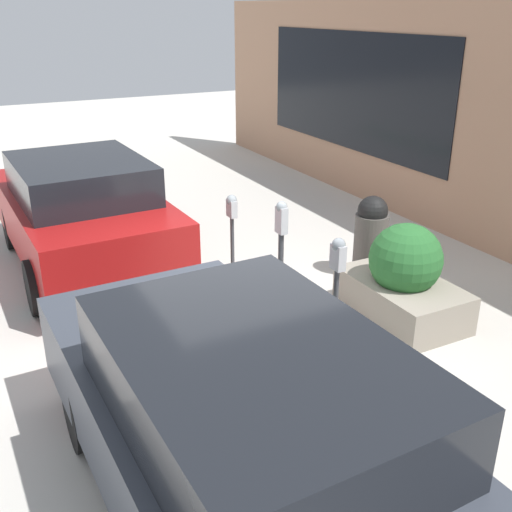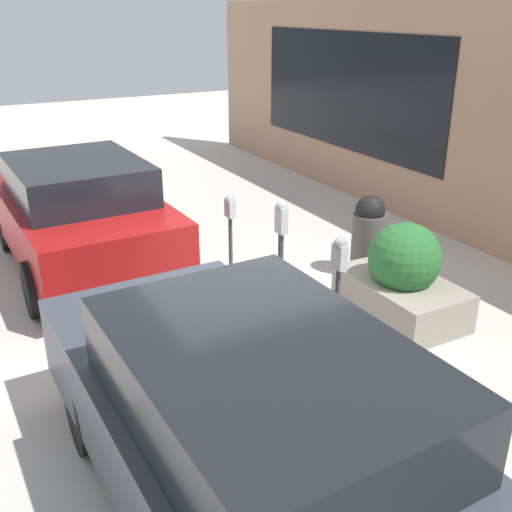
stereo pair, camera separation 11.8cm
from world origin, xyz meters
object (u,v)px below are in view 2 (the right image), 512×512
(parked_car_front, at_px, (254,433))
(trash_bin, at_px, (368,235))
(parking_meter_nearest, at_px, (338,277))
(parked_car_middle, at_px, (79,212))
(parking_meter_second, at_px, (281,244))
(planter_box, at_px, (402,279))
(parking_meter_middle, at_px, (230,219))

(parked_car_front, bearing_deg, trash_bin, -49.43)
(parking_meter_nearest, height_order, parked_car_middle, parked_car_middle)
(parked_car_front, xyz_separation_m, parked_car_middle, (5.43, -0.08, -0.00))
(parking_meter_second, relative_size, planter_box, 1.00)
(parking_meter_middle, xyz_separation_m, trash_bin, (-0.61, -1.86, -0.37))
(parking_meter_second, xyz_separation_m, trash_bin, (0.70, -1.85, -0.46))
(parking_meter_nearest, xyz_separation_m, parked_car_front, (-1.39, 1.69, -0.25))
(parking_meter_nearest, xyz_separation_m, parking_meter_middle, (2.47, -0.03, -0.15))
(parking_meter_nearest, relative_size, parking_meter_second, 0.98)
(parking_meter_nearest, height_order, trash_bin, parking_meter_nearest)
(parking_meter_nearest, height_order, parking_meter_second, parking_meter_second)
(parking_meter_nearest, bearing_deg, parking_meter_second, -1.79)
(parking_meter_middle, bearing_deg, planter_box, -141.77)
(parked_car_middle, bearing_deg, parking_meter_nearest, -160.11)
(parking_meter_middle, xyz_separation_m, parked_car_middle, (1.57, 1.64, -0.10))
(parking_meter_nearest, xyz_separation_m, planter_box, (0.65, -1.46, -0.61))
(parking_meter_nearest, height_order, parking_meter_middle, parking_meter_nearest)
(parking_meter_nearest, relative_size, planter_box, 0.97)
(parked_car_front, bearing_deg, parking_meter_middle, -25.65)
(parking_meter_nearest, distance_m, planter_box, 1.71)
(parking_meter_middle, height_order, parked_car_front, parked_car_front)
(parking_meter_nearest, relative_size, trash_bin, 1.30)
(parking_meter_second, height_order, parking_meter_middle, parking_meter_second)
(parked_car_middle, bearing_deg, trash_bin, -123.72)
(parked_car_middle, relative_size, trash_bin, 3.51)
(parking_meter_nearest, distance_m, trash_bin, 2.71)
(parking_meter_middle, height_order, trash_bin, parking_meter_middle)
(parking_meter_second, height_order, parked_car_front, parked_car_front)
(planter_box, bearing_deg, parked_car_front, 122.92)
(parked_car_middle, bearing_deg, parking_meter_middle, -135.55)
(parking_meter_nearest, bearing_deg, parking_meter_middle, -0.62)
(parking_meter_second, relative_size, parked_car_middle, 0.38)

